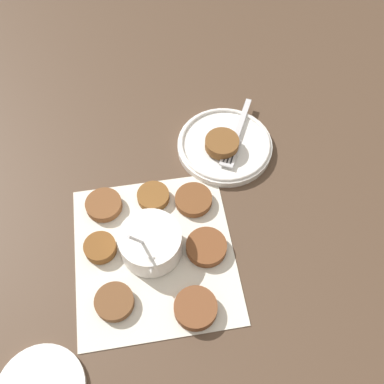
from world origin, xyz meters
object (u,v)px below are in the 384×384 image
Objects in this scene: sauce_bowl at (151,244)px; fritter_on_plate at (222,144)px; fork at (235,139)px; serving_plate at (225,145)px.

sauce_bowl is 0.26m from fritter_on_plate.
sauce_bowl is at bearing -36.02° from fritter_on_plate.
sauce_bowl reaches higher than fork.
serving_plate is 0.03m from fritter_on_plate.
sauce_bowl is at bearing -35.99° from serving_plate.
fork is (-0.00, 0.02, 0.01)m from serving_plate.
serving_plate is 0.03m from fork.
serving_plate is at bearing -78.28° from fork.
sauce_bowl reaches higher than serving_plate.
fritter_on_plate is at bearing 143.98° from sauce_bowl.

